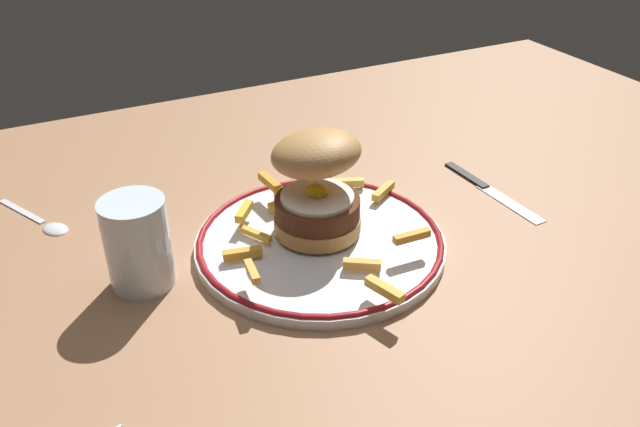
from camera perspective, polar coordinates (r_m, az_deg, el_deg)
The scene contains 7 objects.
ground_plane at distance 81.85cm, azimuth 1.83°, elevation -1.42°, with size 144.80×94.12×4.00cm, color #9C6E4D.
dinner_plate at distance 74.54cm, azimuth -0.00°, elevation -2.46°, with size 28.63×28.63×1.60cm.
burger at distance 73.19cm, azimuth -0.30°, elevation 2.85°, with size 14.05×14.32×12.03cm.
fries_pile at distance 74.72cm, azimuth -0.43°, elevation -0.68°, with size 25.13×28.00×2.93cm.
water_glass at distance 69.69cm, azimuth -15.65°, elevation -2.91°, with size 6.76×6.76×9.98cm.
knife at distance 89.71cm, azimuth 14.18°, elevation 2.41°, with size 2.31×18.05×0.70cm.
spoon at distance 85.35cm, azimuth -22.82°, elevation -0.79°, with size 7.58×12.61×0.90cm.
Camera 1 is at (-33.02, -60.15, 42.61)cm, focal length 36.44 mm.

